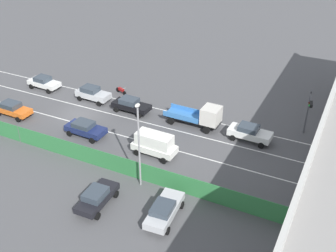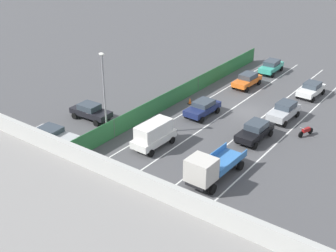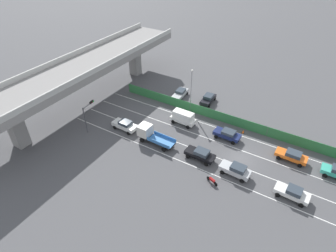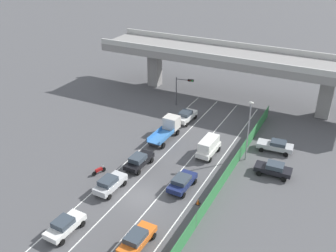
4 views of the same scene
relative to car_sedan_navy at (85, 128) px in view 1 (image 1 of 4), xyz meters
name	(u,v)px [view 1 (image 1 of 4)]	position (x,y,z in m)	size (l,w,h in m)	color
ground_plane	(78,114)	(-3.39, -3.53, -0.89)	(300.00, 300.00, 0.00)	#4C4C4F
lane_line_left_edge	(141,105)	(-8.63, 1.80, -0.89)	(0.14, 46.65, 0.01)	silver
lane_line_mid_left	(126,118)	(-5.14, 1.80, -0.89)	(0.14, 46.65, 0.01)	silver
lane_line_mid_right	(109,132)	(-1.64, 1.80, -0.89)	(0.14, 46.65, 0.01)	silver
lane_line_right_edge	(90,148)	(1.85, 1.80, -0.89)	(0.14, 46.65, 0.01)	silver
green_fence	(76,151)	(3.99, 1.80, 0.03)	(0.10, 42.75, 1.84)	#2D753D
car_sedan_navy	(85,128)	(0.00, 0.00, 0.00)	(2.17, 4.38, 1.57)	navy
car_van_white	(154,143)	(-0.06, 8.16, 0.42)	(2.13, 4.42, 2.34)	silver
car_sedan_white	(250,132)	(-6.74, 15.71, 0.04)	(2.13, 4.50, 1.69)	white
car_sedan_black	(131,105)	(-6.65, 1.60, 0.02)	(2.10, 4.55, 1.66)	black
car_taxi_orange	(12,109)	(0.11, -10.02, 0.00)	(2.03, 4.51, 1.60)	orange
car_hatchback_white	(44,82)	(-7.07, -11.61, 0.00)	(2.16, 4.34, 1.62)	silver
car_sedan_silver	(93,93)	(-7.05, -4.02, 0.07)	(2.11, 4.35, 1.76)	#B7BABC
flatbed_truck_blue	(203,116)	(-7.01, 10.35, 0.46)	(2.38, 6.24, 2.63)	black
motorcycle	(121,90)	(-10.15, -1.91, -0.43)	(0.86, 1.87, 0.93)	black
parked_sedan_dark	(97,197)	(8.58, 7.39, 0.01)	(4.37, 2.13, 1.62)	black
parked_wagon_silver	(164,210)	(7.52, 13.04, -0.01)	(4.75, 2.27, 1.57)	#B2B5B7
traffic_light	(309,108)	(-9.73, 20.69, 2.62)	(2.95, 0.74, 4.94)	#47474C
street_lamp	(139,139)	(4.61, 9.24, 3.94)	(0.60, 0.36, 8.08)	gray
traffic_cone	(56,141)	(2.73, -1.77, -0.58)	(0.47, 0.47, 0.67)	orange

